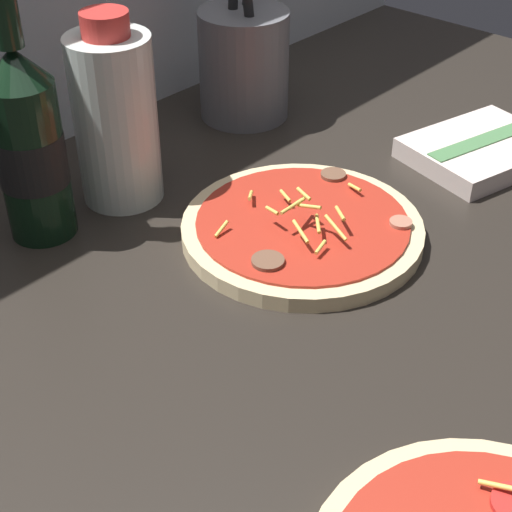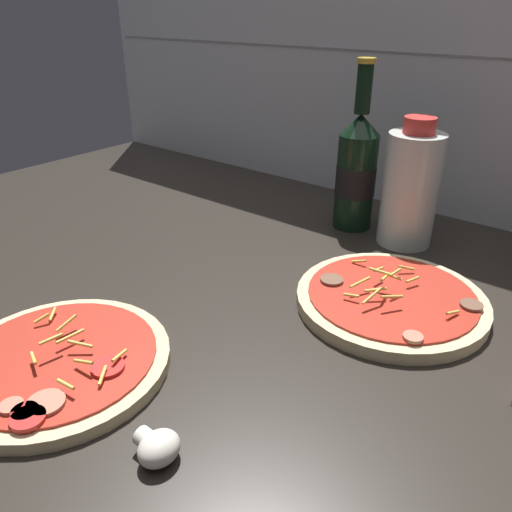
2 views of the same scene
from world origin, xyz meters
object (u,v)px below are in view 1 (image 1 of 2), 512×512
object	(u,v)px
beer_bottle	(29,142)
utensil_crock	(244,63)
pizza_far	(302,229)
oil_bottle	(116,117)
dish_towel	(481,150)

from	to	relation	value
beer_bottle	utensil_crock	xyz separation A→B (cm)	(33.58, 3.32, -3.15)
pizza_far	utensil_crock	bearing A→B (deg)	54.46
pizza_far	oil_bottle	bearing A→B (deg)	109.27
beer_bottle	dish_towel	distance (cm)	51.08
oil_bottle	utensil_crock	distance (cm)	24.09
beer_bottle	pizza_far	bearing A→B (deg)	-50.32
pizza_far	oil_bottle	world-z (taller)	oil_bottle
utensil_crock	dish_towel	distance (cm)	30.97
pizza_far	utensil_crock	size ratio (longest dim) A/B	1.19
oil_bottle	utensil_crock	size ratio (longest dim) A/B	1.00
beer_bottle	dish_towel	size ratio (longest dim) A/B	1.46
oil_bottle	dish_towel	world-z (taller)	oil_bottle
utensil_crock	dish_towel	world-z (taller)	utensil_crock
beer_bottle	oil_bottle	size ratio (longest dim) A/B	1.37
pizza_far	beer_bottle	size ratio (longest dim) A/B	0.87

